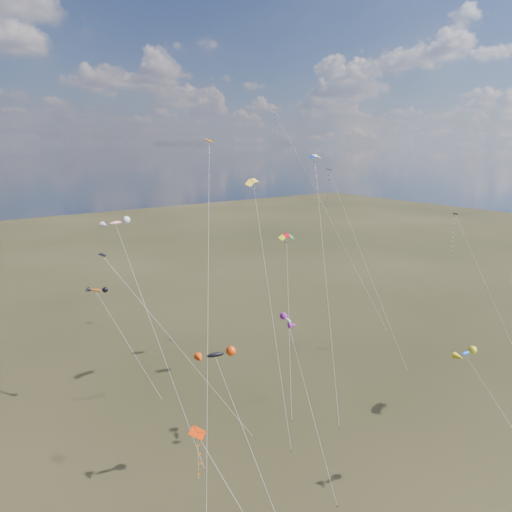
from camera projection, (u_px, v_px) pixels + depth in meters
ground at (356, 460)px, 48.78m from camera, size 400.00×400.00×0.00m
diamond_black_high at (332, 197)px, 73.04m from camera, size 2.19×16.99×29.16m
diamond_navy_tall at (285, 141)px, 79.04m from camera, size 13.71×17.29×38.78m
diamond_black_mid at (151, 314)px, 52.49m from camera, size 11.67×14.89×20.69m
diamond_red_low at (203, 461)px, 34.26m from camera, size 4.27×10.86×12.23m
diamond_navy_right at (456, 241)px, 71.19m from camera, size 3.28×15.93×22.53m
diamond_orange_center at (208, 244)px, 47.71m from camera, size 12.20×18.02×33.50m
parafoil_yellow at (254, 181)px, 60.96m from camera, size 9.04×18.07×28.90m
parafoil_blue_white at (316, 158)px, 67.24m from camera, size 12.68×18.43×31.76m
parafoil_tricolor at (287, 236)px, 63.76m from camera, size 9.12×11.60×21.04m
novelty_black_orange at (216, 355)px, 44.47m from camera, size 3.73×10.55×13.47m
novelty_orange_black at (96, 291)px, 58.84m from camera, size 6.80×8.18×15.05m
novelty_white_purple at (288, 321)px, 50.00m from camera, size 4.14×12.90×14.54m
novelty_redwhite_stripe at (116, 224)px, 55.67m from camera, size 3.45×19.61×24.14m
novelty_blue_yellow at (466, 354)px, 43.00m from camera, size 5.18×9.90×14.17m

